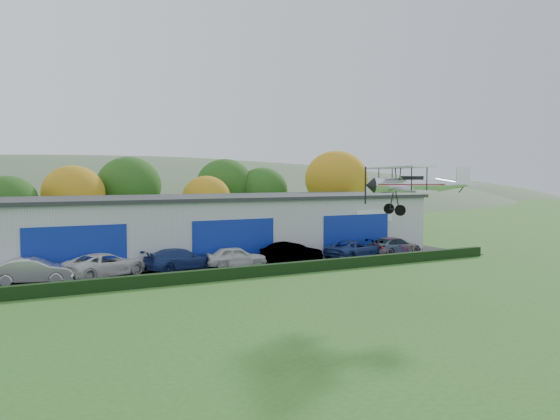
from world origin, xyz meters
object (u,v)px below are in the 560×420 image
car_3 (180,259)px  car_5 (292,252)px  car_6 (355,249)px  biplane (413,184)px  hangar (205,226)px  car_2 (106,265)px  car_1 (34,271)px  car_4 (236,257)px  car_7 (395,246)px

car_3 → car_5: size_ratio=1.11×
car_6 → biplane: bearing=139.1°
hangar → car_5: size_ratio=8.05×
car_2 → car_6: bearing=-115.4°
car_1 → car_4: size_ratio=1.09×
hangar → car_5: 8.92m
car_1 → car_7: 29.59m
car_1 → car_5: (19.24, -0.32, -0.01)m
car_5 → car_7: size_ratio=0.94×
car_5 → car_2: bearing=84.0°
hangar → car_4: bearing=-93.6°
car_6 → biplane: biplane is taller
car_2 → car_7: (24.91, -1.16, -0.05)m
biplane → car_1: bearing=157.3°
car_7 → biplane: bearing=137.0°
hangar → car_5: hangar is taller
car_1 → car_5: car_1 is taller
car_2 → car_6: size_ratio=1.04×
hangar → car_7: bearing=-28.5°
car_5 → car_6: (5.88, -0.52, -0.04)m
hangar → car_1: size_ratio=7.99×
car_1 → car_5: 19.24m
car_3 → biplane: size_ratio=0.79×
car_1 → car_7: car_1 is taller
hangar → car_3: hangar is taller
car_3 → biplane: (7.70, -16.52, 5.74)m
car_1 → car_2: car_1 is taller
car_3 → car_7: size_ratio=1.04×
car_6 → car_7: bearing=-104.0°
car_6 → car_3: bearing=69.4°
car_5 → car_7: (10.35, -0.42, -0.05)m
car_3 → car_2: bearing=79.4°
car_4 → car_5: (4.84, -0.16, 0.04)m
car_2 → biplane: bearing=-163.1°
car_3 → car_6: (14.98, -1.42, -0.02)m
car_3 → car_4: car_3 is taller
car_2 → car_4: car_2 is taller
car_5 → biplane: biplane is taller
car_6 → car_7: size_ratio=1.06×
car_2 → car_7: size_ratio=1.11×
hangar → biplane: size_ratio=5.76×
biplane → car_4: bearing=121.4°
car_5 → biplane: (-1.39, -15.62, 5.72)m
car_1 → biplane: biplane is taller
biplane → car_2: bearing=147.9°
car_2 → car_5: bearing=-114.8°
car_7 → biplane: size_ratio=0.76×
hangar → car_3: bearing=-125.3°
car_4 → car_7: car_4 is taller
car_2 → car_5: 14.58m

